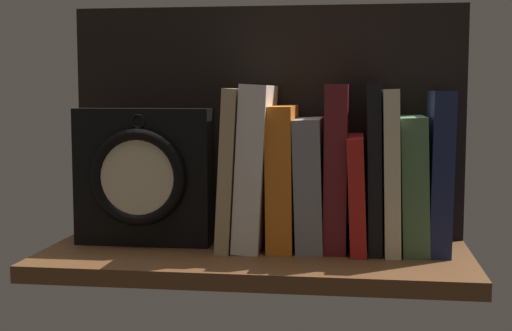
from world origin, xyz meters
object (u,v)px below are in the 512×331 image
at_px(book_green_romantic, 413,184).
at_px(book_black_skeptic, 374,167).
at_px(book_tan_shortstories, 234,168).
at_px(book_white_catcher, 255,166).
at_px(book_navy_bierce, 439,172).
at_px(book_red_requiem, 357,193).
at_px(book_maroon_dawkins, 337,167).
at_px(book_gray_chess, 310,183).
at_px(book_cream_twain, 390,170).
at_px(book_orange_pandolfini, 283,177).
at_px(framed_clock, 144,176).

bearing_deg(book_green_romantic, book_black_skeptic, 180.00).
distance_m(book_tan_shortstories, book_white_catcher, 0.03).
bearing_deg(book_navy_bierce, book_red_requiem, 180.00).
bearing_deg(book_maroon_dawkins, book_navy_bierce, 0.00).
bearing_deg(book_gray_chess, book_cream_twain, 0.00).
bearing_deg(book_cream_twain, book_green_romantic, 0.00).
xyz_separation_m(book_cream_twain, book_green_romantic, (0.03, 0.00, -0.02)).
bearing_deg(book_navy_bierce, book_orange_pandolfini, 180.00).
distance_m(book_orange_pandolfini, book_green_romantic, 0.20).
bearing_deg(book_orange_pandolfini, book_navy_bierce, 0.00).
xyz_separation_m(book_black_skeptic, book_navy_bierce, (0.10, 0.00, -0.01)).
height_order(book_maroon_dawkins, book_navy_bierce, book_maroon_dawkins).
bearing_deg(book_cream_twain, book_maroon_dawkins, 180.00).
distance_m(book_gray_chess, book_green_romantic, 0.16).
relative_size(book_black_skeptic, book_navy_bierce, 1.05).
relative_size(book_black_skeptic, book_green_romantic, 1.25).
height_order(book_black_skeptic, book_green_romantic, book_black_skeptic).
bearing_deg(framed_clock, book_white_catcher, 4.09).
distance_m(book_white_catcher, framed_clock, 0.18).
bearing_deg(book_maroon_dawkins, framed_clock, -177.61).
relative_size(book_tan_shortstories, book_red_requiem, 1.41).
relative_size(book_orange_pandolfini, book_maroon_dawkins, 0.87).
relative_size(book_white_catcher, book_orange_pandolfini, 1.15).
distance_m(book_tan_shortstories, book_cream_twain, 0.25).
distance_m(book_white_catcher, book_cream_twain, 0.21).
xyz_separation_m(book_gray_chess, book_maroon_dawkins, (0.04, 0.00, 0.03)).
xyz_separation_m(book_orange_pandolfini, book_navy_bierce, (0.24, 0.00, 0.01)).
relative_size(book_tan_shortstories, book_cream_twain, 1.00).
xyz_separation_m(book_white_catcher, book_black_skeptic, (0.19, 0.00, 0.00)).
bearing_deg(book_red_requiem, framed_clock, -177.83).
relative_size(book_tan_shortstories, book_black_skeptic, 0.97).
bearing_deg(book_orange_pandolfini, book_green_romantic, 0.00).
height_order(book_white_catcher, book_maroon_dawkins, same).
distance_m(book_white_catcher, book_orange_pandolfini, 0.05).
xyz_separation_m(book_orange_pandolfini, book_green_romantic, (0.20, 0.00, -0.01)).
xyz_separation_m(book_maroon_dawkins, framed_clock, (-0.31, -0.01, -0.02)).
relative_size(book_maroon_dawkins, book_black_skeptic, 0.99).
bearing_deg(book_black_skeptic, book_navy_bierce, 0.00).
distance_m(book_tan_shortstories, book_gray_chess, 0.12).
bearing_deg(book_navy_bierce, framed_clock, -178.41).
xyz_separation_m(book_tan_shortstories, book_orange_pandolfini, (0.08, 0.00, -0.01)).
relative_size(book_orange_pandolfini, book_red_requiem, 1.26).
height_order(book_white_catcher, book_red_requiem, book_white_catcher).
relative_size(book_orange_pandolfini, book_gray_chess, 1.10).
height_order(book_orange_pandolfini, book_navy_bierce, book_navy_bierce).
distance_m(book_gray_chess, framed_clock, 0.27).
relative_size(book_navy_bierce, framed_clock, 1.13).
relative_size(book_white_catcher, book_cream_twain, 1.03).
bearing_deg(book_navy_bierce, book_tan_shortstories, 180.00).
relative_size(book_orange_pandolfini, book_cream_twain, 0.90).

